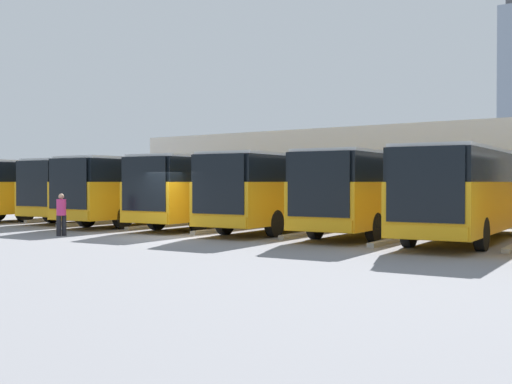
% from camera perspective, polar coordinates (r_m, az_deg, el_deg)
% --- Properties ---
extents(ground_plane, '(600.00, 600.00, 0.00)m').
position_cam_1_polar(ground_plane, '(24.83, -8.06, -3.98)').
color(ground_plane, gray).
extents(bus_1, '(3.60, 11.55, 3.25)m').
position_cam_1_polar(bus_1, '(24.28, 18.47, 0.16)').
color(bus_1, orange).
rests_on(bus_1, ground_plane).
extents(curb_divider_1, '(0.77, 5.67, 0.15)m').
position_cam_1_polar(curb_divider_1, '(23.50, 12.58, -4.09)').
color(curb_divider_1, '#9E9E99').
rests_on(curb_divider_1, ground_plane).
extents(bus_2, '(3.60, 11.55, 3.25)m').
position_cam_1_polar(bus_2, '(26.44, 10.79, 0.25)').
color(bus_2, orange).
rests_on(bus_2, ground_plane).
extents(curb_divider_2, '(0.77, 5.67, 0.15)m').
position_cam_1_polar(curb_divider_2, '(25.97, 5.23, -3.60)').
color(curb_divider_2, '#9E9E99').
rests_on(curb_divider_2, ground_plane).
extents(bus_3, '(3.60, 11.55, 3.25)m').
position_cam_1_polar(bus_3, '(28.01, 3.11, 0.30)').
color(bus_3, orange).
rests_on(bus_3, ground_plane).
extents(curb_divider_3, '(0.77, 5.67, 0.15)m').
position_cam_1_polar(curb_divider_3, '(27.88, -2.19, -3.29)').
color(curb_divider_3, '#9E9E99').
rests_on(curb_divider_3, ground_plane).
extents(bus_4, '(3.60, 11.55, 3.25)m').
position_cam_1_polar(bus_4, '(30.45, -2.99, 0.34)').
color(bus_4, orange).
rests_on(bus_4, ground_plane).
extents(curb_divider_4, '(0.77, 5.67, 0.15)m').
position_cam_1_polar(curb_divider_4, '(30.57, -7.86, -2.92)').
color(curb_divider_4, '#9E9E99').
rests_on(curb_divider_4, ground_plane).
extents(bus_5, '(3.60, 11.55, 3.25)m').
position_cam_1_polar(bus_5, '(32.63, -9.08, 0.37)').
color(bus_5, orange).
rests_on(bus_5, ground_plane).
extents(curb_divider_5, '(0.77, 5.67, 0.15)m').
position_cam_1_polar(curb_divider_5, '(33.02, -13.57, -2.66)').
color(curb_divider_5, '#9E9E99').
rests_on(curb_divider_5, ground_plane).
extents(bus_6, '(3.60, 11.55, 3.25)m').
position_cam_1_polar(bus_6, '(36.18, -12.38, 0.41)').
color(bus_6, orange).
rests_on(bus_6, ground_plane).
extents(curb_divider_6, '(0.77, 5.67, 0.15)m').
position_cam_1_polar(curb_divider_6, '(36.70, -16.39, -2.31)').
color(curb_divider_6, '#9E9E99').
rests_on(curb_divider_6, ground_plane).
extents(bus_7, '(3.60, 11.55, 3.25)m').
position_cam_1_polar(bus_7, '(38.86, -16.93, 0.43)').
color(bus_7, orange).
rests_on(bus_7, ground_plane).
extents(pedestrian, '(0.49, 0.49, 1.65)m').
position_cam_1_polar(pedestrian, '(26.17, -16.92, -1.81)').
color(pedestrian, black).
rests_on(pedestrian, ground_plane).
extents(station_building, '(39.38, 14.82, 5.62)m').
position_cam_1_polar(station_building, '(45.53, 13.95, 1.79)').
color(station_building, beige).
rests_on(station_building, ground_plane).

